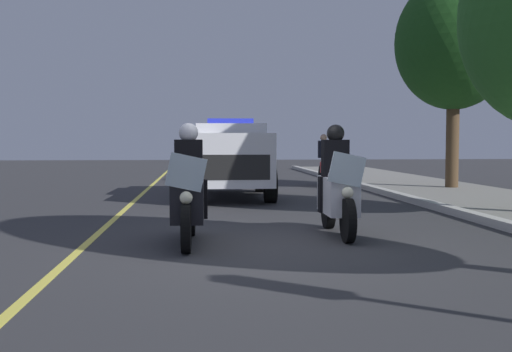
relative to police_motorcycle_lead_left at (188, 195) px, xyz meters
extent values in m
plane|color=#333335|center=(0.31, 1.06, -0.70)|extent=(80.00, 80.00, 0.00)
cube|color=#E0D14C|center=(0.31, -1.44, -0.70)|extent=(48.00, 0.12, 0.01)
cylinder|color=black|center=(0.76, -0.02, -0.38)|extent=(0.64, 0.13, 0.64)
cylinder|color=black|center=(-0.74, 0.01, -0.38)|extent=(0.64, 0.15, 0.64)
cube|color=black|center=(0.03, 0.00, -0.08)|extent=(1.21, 0.46, 0.56)
ellipsoid|color=black|center=(0.08, 0.00, 0.22)|extent=(0.57, 0.33, 0.24)
cube|color=silver|center=(0.66, -0.01, 0.35)|extent=(0.07, 0.56, 0.53)
sphere|color=#F9F4CC|center=(0.72, -0.01, 0.02)|extent=(0.17, 0.17, 0.17)
sphere|color=red|center=(0.53, -0.17, 0.28)|extent=(0.09, 0.09, 0.09)
sphere|color=#1933F2|center=(0.54, 0.15, 0.28)|extent=(0.09, 0.09, 0.09)
cube|color=black|center=(-0.20, 0.00, 0.48)|extent=(0.29, 0.41, 0.60)
cube|color=black|center=(-0.13, 0.20, -0.08)|extent=(0.18, 0.14, 0.56)
cube|color=black|center=(-0.14, -0.20, -0.08)|extent=(0.18, 0.14, 0.56)
sphere|color=silver|center=(-0.18, 0.00, 0.88)|extent=(0.28, 0.28, 0.28)
cylinder|color=black|center=(0.17, 2.27, -0.38)|extent=(0.64, 0.13, 0.64)
cylinder|color=black|center=(-1.33, 2.30, -0.38)|extent=(0.64, 0.15, 0.64)
cube|color=white|center=(-0.56, 2.29, -0.08)|extent=(1.21, 0.46, 0.56)
ellipsoid|color=white|center=(-0.51, 2.29, 0.22)|extent=(0.57, 0.33, 0.24)
cube|color=silver|center=(0.07, 2.27, 0.35)|extent=(0.07, 0.56, 0.53)
sphere|color=#F9F4CC|center=(0.13, 2.27, 0.02)|extent=(0.17, 0.17, 0.17)
sphere|color=red|center=(-0.06, 2.12, 0.28)|extent=(0.09, 0.09, 0.09)
sphere|color=#1933F2|center=(-0.05, 2.44, 0.28)|extent=(0.09, 0.09, 0.09)
cube|color=black|center=(-0.79, 2.29, 0.48)|extent=(0.29, 0.41, 0.60)
cube|color=black|center=(-0.72, 2.49, -0.08)|extent=(0.18, 0.14, 0.56)
cube|color=black|center=(-0.73, 2.09, -0.08)|extent=(0.18, 0.14, 0.56)
sphere|color=black|center=(-0.77, 2.29, 0.88)|extent=(0.28, 0.28, 0.28)
cube|color=silver|center=(-7.22, 0.95, 0.32)|extent=(4.94, 2.00, 1.24)
cube|color=silver|center=(-7.52, 0.96, 1.02)|extent=(2.43, 1.80, 0.36)
cube|color=#2633D8|center=(-7.32, 0.96, 1.28)|extent=(0.30, 1.21, 0.14)
cube|color=black|center=(-4.83, 0.91, 0.18)|extent=(0.15, 1.62, 0.56)
cylinder|color=black|center=(-5.66, 1.82, -0.30)|extent=(0.81, 0.30, 0.80)
cylinder|color=black|center=(-5.69, 0.02, -0.30)|extent=(0.81, 0.30, 0.80)
cylinder|color=black|center=(-8.76, 1.89, -0.30)|extent=(0.81, 0.30, 0.80)
cylinder|color=black|center=(-8.79, 0.09, -0.30)|extent=(0.81, 0.30, 0.80)
cylinder|color=black|center=(-10.23, 4.13, -0.37)|extent=(0.66, 0.05, 0.66)
cylinder|color=black|center=(-11.33, 4.15, -0.37)|extent=(0.66, 0.05, 0.66)
cube|color=red|center=(-10.78, 4.14, -0.10)|extent=(1.00, 0.08, 0.36)
cube|color=black|center=(-10.83, 4.14, 0.50)|extent=(0.25, 0.32, 0.56)
sphere|color=tan|center=(-10.80, 4.14, 0.88)|extent=(0.22, 0.22, 0.22)
cylinder|color=#4C3823|center=(-8.74, 7.59, 0.84)|extent=(0.38, 0.38, 2.88)
ellipsoid|color=#194216|center=(-8.74, 7.59, 3.65)|extent=(3.43, 3.43, 3.93)
camera|label=1|loc=(8.68, 0.18, 0.75)|focal=42.83mm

